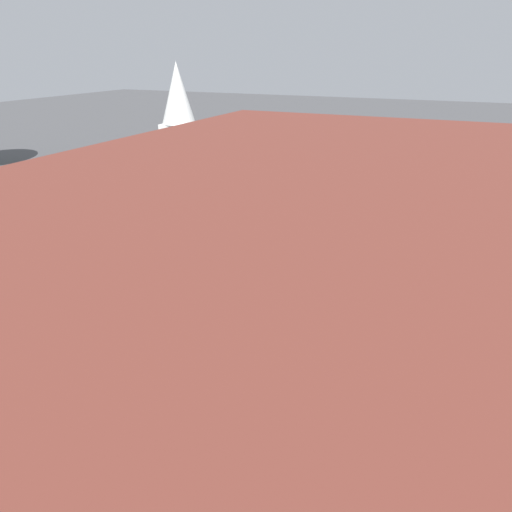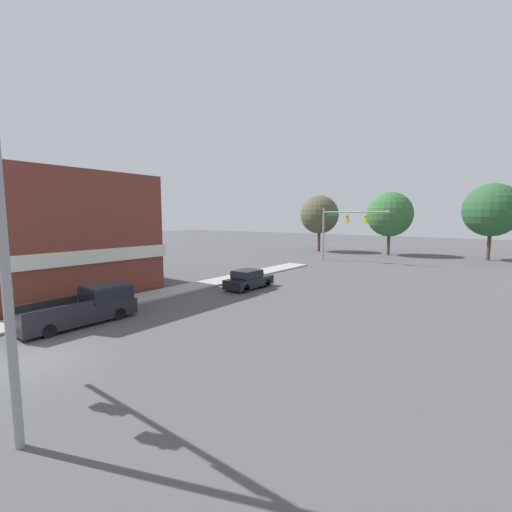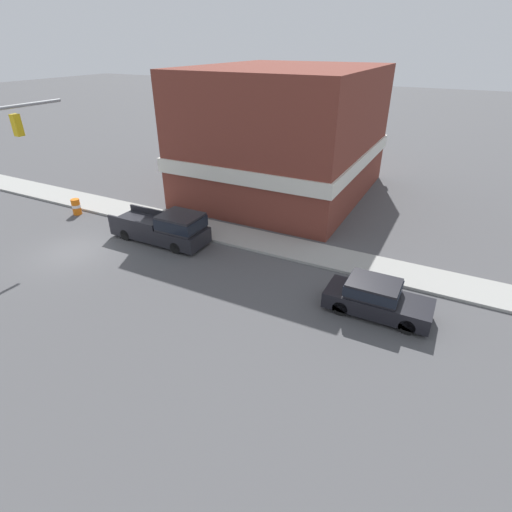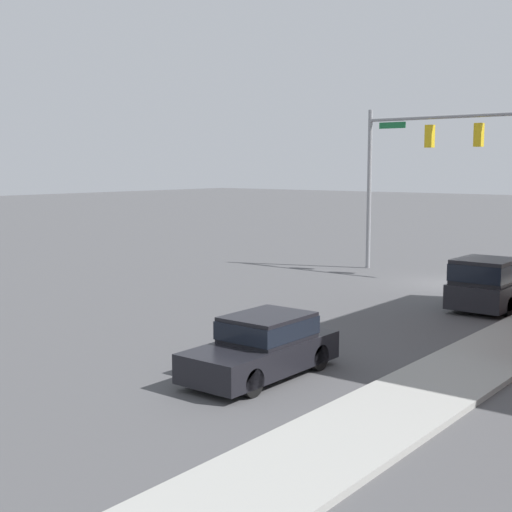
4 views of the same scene
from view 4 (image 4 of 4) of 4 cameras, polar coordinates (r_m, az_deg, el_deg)
ground_plane at (r=32.15m, az=15.29°, el=-2.20°), size 200.00×200.00×0.00m
near_signal_assembly at (r=34.97m, az=12.71°, el=8.05°), size 8.36×0.49×7.87m
car_lead at (r=17.50m, az=0.62°, el=-7.11°), size 1.76×4.33×1.50m
pickup_truck_parked at (r=27.29m, az=18.60°, el=-2.00°), size 1.97×5.78×1.89m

